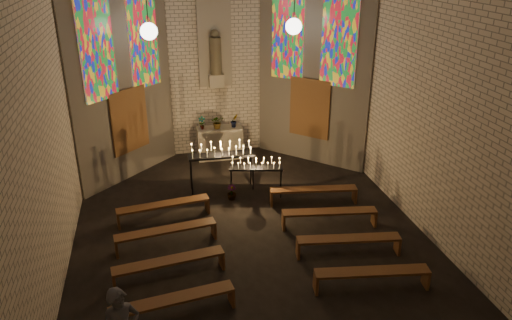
# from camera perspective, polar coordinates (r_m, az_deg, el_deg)

# --- Properties ---
(floor) EXTENTS (12.00, 12.00, 0.00)m
(floor) POSITION_cam_1_polar(r_m,az_deg,el_deg) (11.15, 0.13, -10.56)
(floor) COLOR black
(floor) RESTS_ON ground
(room) EXTENTS (8.22, 12.43, 7.00)m
(room) POSITION_cam_1_polar(r_m,az_deg,el_deg) (12.79, -3.18, 12.10)
(room) COLOR beige
(room) RESTS_ON ground
(altar) EXTENTS (1.40, 0.60, 1.00)m
(altar) POSITION_cam_1_polar(r_m,az_deg,el_deg) (15.69, -4.16, 2.01)
(altar) COLOR #B2A691
(altar) RESTS_ON ground
(flower_vase_left) EXTENTS (0.24, 0.19, 0.41)m
(flower_vase_left) POSITION_cam_1_polar(r_m,az_deg,el_deg) (15.34, -6.22, 4.24)
(flower_vase_left) COLOR #4C723F
(flower_vase_left) RESTS_ON altar
(flower_vase_center) EXTENTS (0.38, 0.33, 0.42)m
(flower_vase_center) POSITION_cam_1_polar(r_m,az_deg,el_deg) (15.36, -4.43, 4.36)
(flower_vase_center) COLOR #4C723F
(flower_vase_center) RESTS_ON altar
(flower_vase_right) EXTENTS (0.27, 0.25, 0.42)m
(flower_vase_right) POSITION_cam_1_polar(r_m,az_deg,el_deg) (15.45, -2.51, 4.52)
(flower_vase_right) COLOR #4C723F
(flower_vase_right) RESTS_ON altar
(aisle_flower_pot) EXTENTS (0.25, 0.25, 0.41)m
(aisle_flower_pot) POSITION_cam_1_polar(r_m,az_deg,el_deg) (13.20, -2.81, -3.72)
(aisle_flower_pot) COLOR #4C723F
(aisle_flower_pot) RESTS_ON ground
(votive_stand_left) EXTENTS (1.78, 0.45, 1.30)m
(votive_stand_left) POSITION_cam_1_polar(r_m,az_deg,el_deg) (13.36, -3.99, 0.93)
(votive_stand_left) COLOR black
(votive_stand_left) RESTS_ON ground
(votive_stand_right) EXTENTS (1.45, 0.63, 1.03)m
(votive_stand_right) POSITION_cam_1_polar(r_m,az_deg,el_deg) (13.09, 0.00, -0.61)
(votive_stand_right) COLOR black
(votive_stand_right) RESTS_ON ground
(pew_left_0) EXTENTS (2.27, 0.63, 0.43)m
(pew_left_0) POSITION_cam_1_polar(r_m,az_deg,el_deg) (12.42, -10.53, -5.23)
(pew_left_0) COLOR #5A3419
(pew_left_0) RESTS_ON ground
(pew_right_0) EXTENTS (2.27, 0.63, 0.43)m
(pew_right_0) POSITION_cam_1_polar(r_m,az_deg,el_deg) (13.02, 6.58, -3.55)
(pew_right_0) COLOR #5A3419
(pew_right_0) RESTS_ON ground
(pew_left_1) EXTENTS (2.27, 0.63, 0.43)m
(pew_left_1) POSITION_cam_1_polar(r_m,az_deg,el_deg) (11.38, -10.25, -8.10)
(pew_left_1) COLOR #5A3419
(pew_left_1) RESTS_ON ground
(pew_right_1) EXTENTS (2.27, 0.63, 0.43)m
(pew_right_1) POSITION_cam_1_polar(r_m,az_deg,el_deg) (12.03, 8.39, -6.08)
(pew_right_1) COLOR #5A3419
(pew_right_1) RESTS_ON ground
(pew_left_2) EXTENTS (2.27, 0.63, 0.43)m
(pew_left_2) POSITION_cam_1_polar(r_m,az_deg,el_deg) (10.37, -9.91, -11.53)
(pew_left_2) COLOR #5A3419
(pew_left_2) RESTS_ON ground
(pew_right_2) EXTENTS (2.27, 0.63, 0.43)m
(pew_right_2) POSITION_cam_1_polar(r_m,az_deg,el_deg) (11.08, 10.54, -9.06)
(pew_right_2) COLOR #5A3419
(pew_right_2) RESTS_ON ground
(pew_left_3) EXTENTS (2.27, 0.63, 0.43)m
(pew_left_3) POSITION_cam_1_polar(r_m,az_deg,el_deg) (9.41, -9.48, -15.68)
(pew_left_3) COLOR #5A3419
(pew_left_3) RESTS_ON ground
(pew_right_3) EXTENTS (2.27, 0.63, 0.43)m
(pew_right_3) POSITION_cam_1_polar(r_m,az_deg,el_deg) (10.19, 13.12, -12.56)
(pew_right_3) COLOR #5A3419
(pew_right_3) RESTS_ON ground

